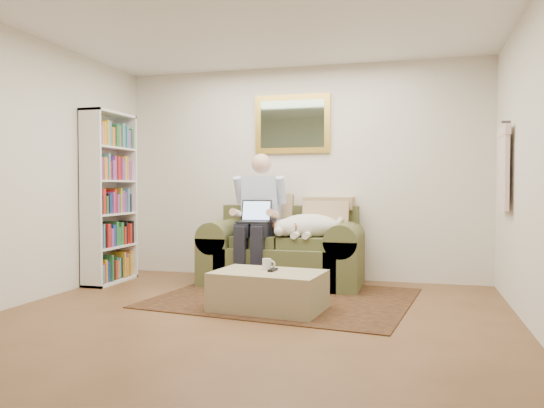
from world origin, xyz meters
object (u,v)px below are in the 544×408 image
at_px(ottoman, 268,291).
at_px(seated_man, 257,219).
at_px(laptop, 255,216).
at_px(coffee_mug, 267,264).
at_px(sofa, 283,257).
at_px(sleeping_dog, 309,226).
at_px(bookshelf, 109,198).

bearing_deg(ottoman, seated_man, 111.83).
bearing_deg(laptop, seated_man, 90.00).
bearing_deg(laptop, coffee_mug, -66.84).
height_order(laptop, ottoman, laptop).
xyz_separation_m(sofa, laptop, (-0.27, -0.23, 0.48)).
bearing_deg(ottoman, laptop, 113.10).
height_order(laptop, coffee_mug, laptop).
bearing_deg(laptop, sofa, 41.02).
bearing_deg(sleeping_dog, bookshelf, -172.15).
bearing_deg(seated_man, bookshelf, -171.91).
bearing_deg(sleeping_dog, sofa, 164.26).
xyz_separation_m(laptop, ottoman, (0.46, -1.07, -0.62)).
bearing_deg(sleeping_dog, laptop, -166.36).
bearing_deg(seated_man, coffee_mug, -68.27).
xyz_separation_m(seated_man, ottoman, (0.46, -1.14, -0.58)).
xyz_separation_m(seated_man, sleeping_dog, (0.59, 0.07, -0.07)).
bearing_deg(bookshelf, seated_man, 8.09).
bearing_deg(coffee_mug, bookshelf, 160.12).
distance_m(laptop, sleeping_dog, 0.62).
bearing_deg(ottoman, sleeping_dog, 83.55).
height_order(sofa, laptop, laptop).
relative_size(laptop, bookshelf, 0.17).
bearing_deg(seated_man, sleeping_dog, 7.13).
xyz_separation_m(sofa, seated_man, (-0.27, -0.17, 0.45)).
distance_m(sleeping_dog, bookshelf, 2.37).
bearing_deg(coffee_mug, ottoman, -67.32).
relative_size(ottoman, bookshelf, 0.49).
bearing_deg(bookshelf, coffee_mug, -19.88).
distance_m(ottoman, coffee_mug, 0.26).
bearing_deg(sofa, ottoman, -81.89).
xyz_separation_m(sleeping_dog, ottoman, (-0.14, -1.21, -0.51)).
bearing_deg(coffee_mug, laptop, 113.16).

